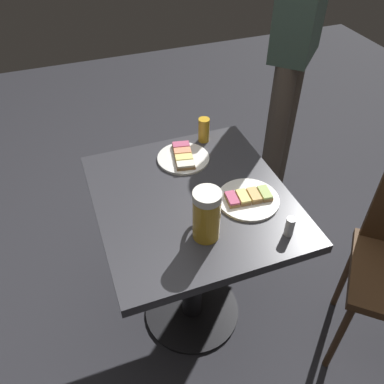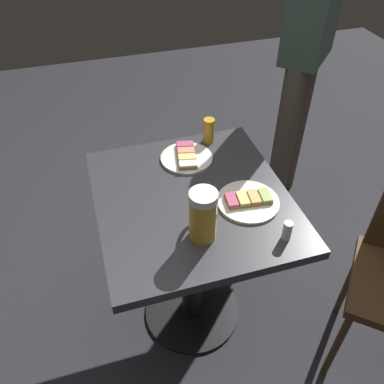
{
  "view_description": "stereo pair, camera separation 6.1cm",
  "coord_description": "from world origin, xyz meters",
  "views": [
    {
      "loc": [
        0.36,
        0.97,
        1.69
      ],
      "look_at": [
        0.0,
        0.0,
        0.76
      ],
      "focal_mm": 37.35,
      "sensor_mm": 36.0,
      "label": 1
    },
    {
      "loc": [
        0.3,
        0.99,
        1.69
      ],
      "look_at": [
        0.0,
        0.0,
        0.76
      ],
      "focal_mm": 37.35,
      "sensor_mm": 36.0,
      "label": 2
    }
  ],
  "objects": [
    {
      "name": "plate_near",
      "position": [
        -0.18,
        0.09,
        0.75
      ],
      "size": [
        0.22,
        0.22,
        0.03
      ],
      "color": "white",
      "rests_on": "cafe_table"
    },
    {
      "name": "ground_plane",
      "position": [
        0.0,
        0.0,
        0.0
      ],
      "size": [
        6.0,
        6.0,
        0.0
      ],
      "primitive_type": "plane",
      "color": "#28282D"
    },
    {
      "name": "cafe_table",
      "position": [
        0.0,
        0.0,
        0.57
      ],
      "size": [
        0.67,
        0.73,
        0.74
      ],
      "color": "black",
      "rests_on": "ground_plane"
    },
    {
      "name": "plate_far",
      "position": [
        -0.04,
        -0.21,
        0.75
      ],
      "size": [
        0.2,
        0.2,
        0.03
      ],
      "color": "white",
      "rests_on": "cafe_table"
    },
    {
      "name": "beer_mug",
      "position": [
        0.02,
        0.18,
        0.83
      ],
      "size": [
        0.09,
        0.15,
        0.18
      ],
      "color": "gold",
      "rests_on": "cafe_table"
    },
    {
      "name": "beer_glass_small",
      "position": [
        -0.16,
        -0.31,
        0.79
      ],
      "size": [
        0.05,
        0.05,
        0.1
      ],
      "primitive_type": "cylinder",
      "color": "gold",
      "rests_on": "cafe_table"
    },
    {
      "name": "salt_shaker",
      "position": [
        -0.23,
        0.27,
        0.78
      ],
      "size": [
        0.03,
        0.03,
        0.07
      ],
      "primitive_type": "cylinder",
      "color": "silver",
      "rests_on": "cafe_table"
    },
    {
      "name": "patron_standing",
      "position": [
        -0.76,
        -0.64,
        0.96
      ],
      "size": [
        0.35,
        0.35,
        1.65
      ],
      "rotation": [
        0.0,
        0.0,
        0.79
      ],
      "color": "#51473D",
      "rests_on": "ground_plane"
    }
  ]
}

